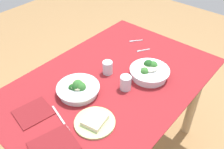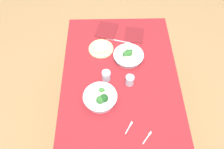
{
  "view_description": "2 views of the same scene",
  "coord_description": "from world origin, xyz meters",
  "px_view_note": "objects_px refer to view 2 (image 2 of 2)",
  "views": [
    {
      "loc": [
        0.87,
        0.75,
        1.72
      ],
      "look_at": [
        -0.03,
        -0.02,
        0.76
      ],
      "focal_mm": 39.64,
      "sensor_mm": 36.0,
      "label": 1
    },
    {
      "loc": [
        -0.99,
        0.08,
        2.22
      ],
      "look_at": [
        0.02,
        0.06,
        0.76
      ],
      "focal_mm": 36.7,
      "sensor_mm": 36.0,
      "label": 2
    }
  ],
  "objects_px": {
    "napkin_folded_lower": "(107,30)",
    "fork_by_far_bowl": "(129,127)",
    "broccoli_bowl_far": "(101,98)",
    "fork_by_near_bowl": "(147,137)",
    "bread_side_plate": "(101,48)",
    "water_glass_center": "(130,80)",
    "water_glass_side": "(106,76)",
    "broccoli_bowl_near": "(128,56)",
    "table_knife_left": "(118,41)",
    "napkin_folded_upper": "(134,35)"
  },
  "relations": [
    {
      "from": "broccoli_bowl_near",
      "to": "fork_by_far_bowl",
      "type": "xyz_separation_m",
      "value": [
        -0.6,
        0.03,
        -0.03
      ]
    },
    {
      "from": "broccoli_bowl_near",
      "to": "napkin_folded_lower",
      "type": "height_order",
      "value": "broccoli_bowl_near"
    },
    {
      "from": "broccoli_bowl_near",
      "to": "table_knife_left",
      "type": "height_order",
      "value": "broccoli_bowl_near"
    },
    {
      "from": "fork_by_near_bowl",
      "to": "table_knife_left",
      "type": "bearing_deg",
      "value": 49.19
    },
    {
      "from": "napkin_folded_lower",
      "to": "fork_by_far_bowl",
      "type": "bearing_deg",
      "value": -171.04
    },
    {
      "from": "water_glass_side",
      "to": "fork_by_near_bowl",
      "type": "relative_size",
      "value": 1.02
    },
    {
      "from": "bread_side_plate",
      "to": "water_glass_side",
      "type": "bearing_deg",
      "value": -171.98
    },
    {
      "from": "bread_side_plate",
      "to": "water_glass_side",
      "type": "xyz_separation_m",
      "value": [
        -0.31,
        -0.04,
        0.03
      ]
    },
    {
      "from": "broccoli_bowl_far",
      "to": "table_knife_left",
      "type": "xyz_separation_m",
      "value": [
        0.59,
        -0.15,
        -0.03
      ]
    },
    {
      "from": "table_knife_left",
      "to": "napkin_folded_upper",
      "type": "distance_m",
      "value": 0.16
    },
    {
      "from": "broccoli_bowl_near",
      "to": "broccoli_bowl_far",
      "type": "bearing_deg",
      "value": 150.17
    },
    {
      "from": "napkin_folded_lower",
      "to": "broccoli_bowl_far",
      "type": "bearing_deg",
      "value": 176.11
    },
    {
      "from": "broccoli_bowl_far",
      "to": "water_glass_center",
      "type": "xyz_separation_m",
      "value": [
        0.14,
        -0.22,
        0.01
      ]
    },
    {
      "from": "water_glass_center",
      "to": "napkin_folded_lower",
      "type": "height_order",
      "value": "water_glass_center"
    },
    {
      "from": "water_glass_side",
      "to": "napkin_folded_upper",
      "type": "relative_size",
      "value": 0.49
    },
    {
      "from": "water_glass_center",
      "to": "napkin_folded_lower",
      "type": "bearing_deg",
      "value": 16.51
    },
    {
      "from": "fork_by_far_bowl",
      "to": "napkin_folded_upper",
      "type": "distance_m",
      "value": 0.87
    },
    {
      "from": "water_glass_side",
      "to": "napkin_folded_lower",
      "type": "distance_m",
      "value": 0.53
    },
    {
      "from": "napkin_folded_upper",
      "to": "water_glass_side",
      "type": "bearing_deg",
      "value": 151.75
    },
    {
      "from": "bread_side_plate",
      "to": "broccoli_bowl_far",
      "type": "bearing_deg",
      "value": -179.86
    },
    {
      "from": "bread_side_plate",
      "to": "napkin_folded_upper",
      "type": "relative_size",
      "value": 1.15
    },
    {
      "from": "napkin_folded_lower",
      "to": "broccoli_bowl_near",
      "type": "bearing_deg",
      "value": -151.7
    },
    {
      "from": "table_knife_left",
      "to": "water_glass_side",
      "type": "bearing_deg",
      "value": -88.97
    },
    {
      "from": "broccoli_bowl_far",
      "to": "fork_by_far_bowl",
      "type": "distance_m",
      "value": 0.29
    },
    {
      "from": "broccoli_bowl_near",
      "to": "fork_by_near_bowl",
      "type": "distance_m",
      "value": 0.68
    },
    {
      "from": "water_glass_center",
      "to": "fork_by_near_bowl",
      "type": "relative_size",
      "value": 0.97
    },
    {
      "from": "fork_by_far_bowl",
      "to": "napkin_folded_upper",
      "type": "height_order",
      "value": "napkin_folded_upper"
    },
    {
      "from": "table_knife_left",
      "to": "napkin_folded_lower",
      "type": "height_order",
      "value": "napkin_folded_lower"
    },
    {
      "from": "broccoli_bowl_far",
      "to": "fork_by_near_bowl",
      "type": "distance_m",
      "value": 0.42
    },
    {
      "from": "broccoli_bowl_near",
      "to": "water_glass_center",
      "type": "distance_m",
      "value": 0.25
    },
    {
      "from": "napkin_folded_lower",
      "to": "water_glass_side",
      "type": "bearing_deg",
      "value": 179.29
    },
    {
      "from": "napkin_folded_upper",
      "to": "napkin_folded_lower",
      "type": "height_order",
      "value": "same"
    },
    {
      "from": "fork_by_near_bowl",
      "to": "napkin_folded_upper",
      "type": "bearing_deg",
      "value": 39.5
    },
    {
      "from": "broccoli_bowl_far",
      "to": "fork_by_near_bowl",
      "type": "xyz_separation_m",
      "value": [
        -0.28,
        -0.31,
        -0.03
      ]
    },
    {
      "from": "broccoli_bowl_far",
      "to": "water_glass_side",
      "type": "xyz_separation_m",
      "value": [
        0.18,
        -0.04,
        0.01
      ]
    },
    {
      "from": "water_glass_center",
      "to": "water_glass_side",
      "type": "relative_size",
      "value": 0.95
    },
    {
      "from": "broccoli_bowl_far",
      "to": "fork_by_far_bowl",
      "type": "bearing_deg",
      "value": -137.32
    },
    {
      "from": "broccoli_bowl_far",
      "to": "fork_by_near_bowl",
      "type": "bearing_deg",
      "value": -132.32
    },
    {
      "from": "water_glass_center",
      "to": "napkin_folded_upper",
      "type": "height_order",
      "value": "water_glass_center"
    },
    {
      "from": "broccoli_bowl_near",
      "to": "water_glass_side",
      "type": "relative_size",
      "value": 2.8
    },
    {
      "from": "broccoli_bowl_near",
      "to": "napkin_folded_lower",
      "type": "xyz_separation_m",
      "value": [
        0.33,
        0.18,
        -0.03
      ]
    },
    {
      "from": "bread_side_plate",
      "to": "water_glass_center",
      "type": "distance_m",
      "value": 0.41
    },
    {
      "from": "fork_by_far_bowl",
      "to": "fork_by_near_bowl",
      "type": "xyz_separation_m",
      "value": [
        -0.07,
        -0.12,
        0.0
      ]
    },
    {
      "from": "fork_by_far_bowl",
      "to": "fork_by_near_bowl",
      "type": "distance_m",
      "value": 0.14
    },
    {
      "from": "fork_by_near_bowl",
      "to": "napkin_folded_lower",
      "type": "bearing_deg",
      "value": 53.14
    },
    {
      "from": "napkin_folded_lower",
      "to": "table_knife_left",
      "type": "bearing_deg",
      "value": -143.23
    },
    {
      "from": "bread_side_plate",
      "to": "fork_by_near_bowl",
      "type": "xyz_separation_m",
      "value": [
        -0.77,
        -0.31,
        -0.01
      ]
    },
    {
      "from": "water_glass_center",
      "to": "fork_by_far_bowl",
      "type": "relative_size",
      "value": 0.93
    },
    {
      "from": "broccoli_bowl_far",
      "to": "water_glass_side",
      "type": "relative_size",
      "value": 2.78
    },
    {
      "from": "water_glass_side",
      "to": "bread_side_plate",
      "type": "bearing_deg",
      "value": 8.02
    }
  ]
}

